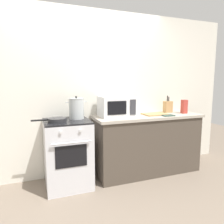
% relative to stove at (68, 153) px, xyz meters
% --- Properties ---
extents(ground_plane, '(10.00, 10.00, 0.00)m').
position_rel_stove_xyz_m(ground_plane, '(0.35, -0.60, -0.46)').
color(ground_plane, '#7A6B5B').
extents(back_wall, '(4.40, 0.10, 2.50)m').
position_rel_stove_xyz_m(back_wall, '(0.65, 0.37, 0.79)').
color(back_wall, silver).
rests_on(back_wall, ground_plane).
extents(lower_cabinet_right, '(1.64, 0.56, 0.88)m').
position_rel_stove_xyz_m(lower_cabinet_right, '(1.25, 0.02, -0.02)').
color(lower_cabinet_right, '#4C4238').
rests_on(lower_cabinet_right, ground_plane).
extents(countertop_right, '(1.70, 0.60, 0.04)m').
position_rel_stove_xyz_m(countertop_right, '(1.25, 0.02, 0.44)').
color(countertop_right, '#ADA393').
rests_on(countertop_right, lower_cabinet_right).
extents(stove, '(0.60, 0.64, 0.92)m').
position_rel_stove_xyz_m(stove, '(0.00, 0.00, 0.00)').
color(stove, silver).
rests_on(stove, ground_plane).
extents(stock_pot, '(0.30, 0.21, 0.32)m').
position_rel_stove_xyz_m(stock_pot, '(0.15, 0.08, 0.60)').
color(stock_pot, '#BAC0C0').
rests_on(stock_pot, stove).
extents(frying_pan, '(0.44, 0.24, 0.05)m').
position_rel_stove_xyz_m(frying_pan, '(-0.14, -0.06, 0.48)').
color(frying_pan, '#28282B').
rests_on(frying_pan, stove).
extents(microwave, '(0.50, 0.37, 0.30)m').
position_rel_stove_xyz_m(microwave, '(0.75, 0.08, 0.61)').
color(microwave, white).
rests_on(microwave, countertop_right).
extents(cutting_board, '(0.36, 0.26, 0.02)m').
position_rel_stove_xyz_m(cutting_board, '(1.36, 0.00, 0.47)').
color(cutting_board, tan).
rests_on(cutting_board, countertop_right).
extents(knife_block, '(0.13, 0.10, 0.28)m').
position_rel_stove_xyz_m(knife_block, '(1.70, 0.14, 0.56)').
color(knife_block, tan).
rests_on(knife_block, countertop_right).
extents(pasta_box, '(0.08, 0.08, 0.22)m').
position_rel_stove_xyz_m(pasta_box, '(1.90, -0.03, 0.57)').
color(pasta_box, '#B73D33').
rests_on(pasta_box, countertop_right).
extents(oven_mitt, '(0.18, 0.14, 0.02)m').
position_rel_stove_xyz_m(oven_mitt, '(1.49, -0.16, 0.47)').
color(oven_mitt, '#384C42').
rests_on(oven_mitt, countertop_right).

